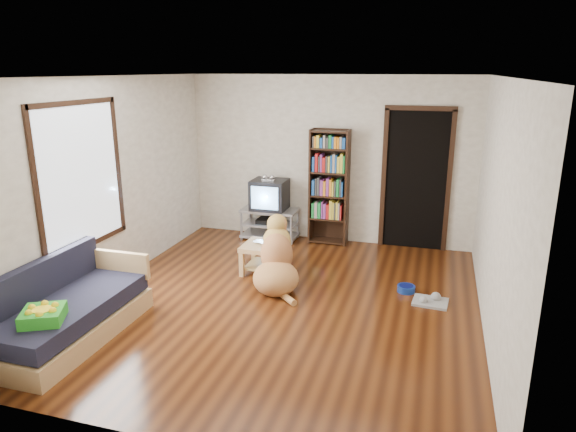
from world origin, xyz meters
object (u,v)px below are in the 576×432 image
(grey_rag, at_px, (430,302))
(bookshelf, at_px, (329,181))
(dog, at_px, (276,261))
(laptop, at_px, (263,244))
(green_cushion, at_px, (43,315))
(sofa, at_px, (68,314))
(dog_bowl, at_px, (406,289))
(coffee_table, at_px, (264,252))
(crt_tv, at_px, (270,194))
(tv_stand, at_px, (270,223))

(grey_rag, distance_m, bookshelf, 2.66)
(dog, bearing_deg, bookshelf, 82.19)
(dog, bearing_deg, laptop, 128.92)
(green_cushion, distance_m, sofa, 0.52)
(dog_bowl, xyz_separation_m, coffee_table, (-1.91, 0.12, 0.24))
(crt_tv, height_order, sofa, crt_tv)
(green_cushion, distance_m, coffee_table, 2.97)
(green_cushion, bearing_deg, coffee_table, 38.77)
(sofa, bearing_deg, grey_rag, 27.75)
(tv_stand, bearing_deg, laptop, -74.99)
(crt_tv, distance_m, coffee_table, 1.53)
(laptop, distance_m, sofa, 2.60)
(sofa, bearing_deg, tv_stand, 74.98)
(green_cushion, xyz_separation_m, sofa, (-0.12, 0.46, -0.22))
(tv_stand, xyz_separation_m, sofa, (-0.97, -3.63, -0.01))
(crt_tv, relative_size, bookshelf, 0.32)
(laptop, height_order, sofa, sofa)
(crt_tv, height_order, bookshelf, bookshelf)
(grey_rag, distance_m, coffee_table, 2.26)
(sofa, bearing_deg, bookshelf, 62.68)
(laptop, height_order, crt_tv, crt_tv)
(dog, bearing_deg, grey_rag, 1.40)
(laptop, xyz_separation_m, coffee_table, (-0.00, 0.03, -0.13))
(tv_stand, distance_m, coffee_table, 1.44)
(bookshelf, distance_m, dog, 2.02)
(coffee_table, bearing_deg, dog, -53.16)
(tv_stand, distance_m, sofa, 3.76)
(sofa, bearing_deg, dog, 47.71)
(crt_tv, bearing_deg, green_cushion, -101.69)
(dog_bowl, bearing_deg, crt_tv, 146.33)
(grey_rag, height_order, crt_tv, crt_tv)
(bookshelf, distance_m, coffee_table, 1.74)
(tv_stand, relative_size, sofa, 0.50)
(tv_stand, height_order, coffee_table, tv_stand)
(dog_bowl, xyz_separation_m, dog, (-1.60, -0.30, 0.30))
(coffee_table, bearing_deg, dog_bowl, -3.53)
(crt_tv, relative_size, sofa, 0.32)
(grey_rag, xyz_separation_m, crt_tv, (-2.59, 1.78, 0.73))
(dog_bowl, distance_m, sofa, 3.90)
(coffee_table, bearing_deg, sofa, -121.10)
(bookshelf, bearing_deg, green_cushion, -113.30)
(tv_stand, bearing_deg, dog, -69.03)
(green_cushion, distance_m, dog_bowl, 4.09)
(tv_stand, bearing_deg, dog_bowl, -33.29)
(laptop, bearing_deg, grey_rag, 4.59)
(laptop, height_order, bookshelf, bookshelf)
(sofa, height_order, coffee_table, sofa)
(laptop, distance_m, dog, 0.50)
(grey_rag, relative_size, sofa, 0.22)
(green_cushion, height_order, grey_rag, green_cushion)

